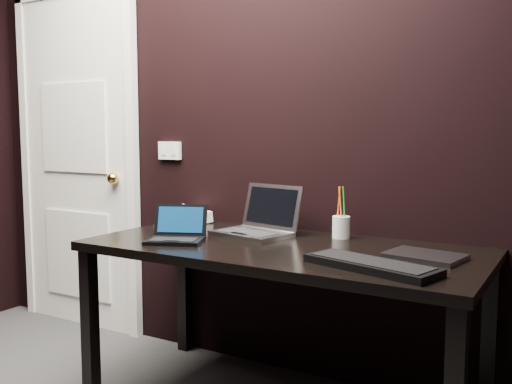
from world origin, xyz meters
The scene contains 11 objects.
wall_back centered at (0.00, 1.80, 1.30)m, with size 4.00×4.00×0.00m, color black.
door centered at (-1.35, 1.78, 1.04)m, with size 0.99×0.10×2.14m.
wall_switch centered at (-0.62, 1.79, 1.12)m, with size 0.15×0.02×0.10m.
desk centered at (0.30, 1.40, 0.66)m, with size 1.70×0.80×0.74m.
netbook centered at (-0.14, 1.24, 0.77)m, with size 0.31×0.29×0.16m.
silver_laptop centered at (0.09, 1.55, 0.78)m, with size 0.39×0.36×0.23m.
ext_keyboard centered at (0.77, 1.18, 0.76)m, with size 0.52×0.29×0.03m.
closed_laptop centered at (0.90, 1.45, 0.75)m, with size 0.31×0.25×0.02m.
desk_phone centered at (-0.40, 1.70, 0.78)m, with size 0.22×0.21×0.10m.
mobile_phone centered at (-0.43, 1.47, 0.77)m, with size 0.05×0.05×0.09m.
pen_cup centered at (0.46, 1.68, 0.80)m, with size 0.11×0.11×0.24m.
Camera 1 is at (1.43, -0.73, 1.23)m, focal length 40.00 mm.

